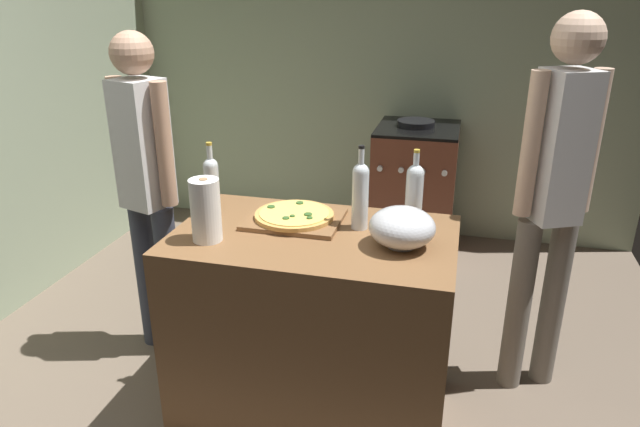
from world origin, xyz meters
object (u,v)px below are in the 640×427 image
object	(u,v)px
paper_towel_roll	(206,210)
wine_bottle_green	(414,191)
wine_bottle_dark	(212,184)
person_in_stripes	(147,181)
person_in_red	(554,190)
pizza	(294,215)
stove	(414,190)
wine_bottle_amber	(360,193)
mixing_bowl	(402,227)

from	to	relation	value
paper_towel_roll	wine_bottle_green	distance (m)	0.86
wine_bottle_dark	person_in_stripes	world-z (taller)	person_in_stripes
wine_bottle_green	person_in_red	distance (m)	0.62
pizza	person_in_red	size ratio (longest dim) A/B	0.20
pizza	wine_bottle_dark	bearing A→B (deg)	-178.04
wine_bottle_green	person_in_stripes	world-z (taller)	person_in_stripes
paper_towel_roll	stove	xyz separation A→B (m)	(0.64, 2.01, -0.54)
pizza	wine_bottle_amber	size ratio (longest dim) A/B	0.96
wine_bottle_amber	person_in_stripes	bearing A→B (deg)	170.61
mixing_bowl	wine_bottle_dark	bearing A→B (deg)	171.44
wine_bottle_dark	person_in_red	bearing A→B (deg)	14.10
wine_bottle_dark	person_in_red	xyz separation A→B (m)	(1.44, 0.36, -0.03)
mixing_bowl	wine_bottle_green	distance (m)	0.27
wine_bottle_green	person_in_stripes	bearing A→B (deg)	177.47
wine_bottle_dark	stove	xyz separation A→B (m)	(0.73, 1.76, -0.56)
wine_bottle_green	stove	bearing A→B (deg)	94.44
paper_towel_roll	wine_bottle_green	xyz separation A→B (m)	(0.77, 0.39, 0.01)
person_in_stripes	mixing_bowl	bearing A→B (deg)	-14.02
pizza	paper_towel_roll	distance (m)	0.40
mixing_bowl	person_in_stripes	bearing A→B (deg)	165.98
pizza	mixing_bowl	size ratio (longest dim) A/B	1.32
stove	person_in_stripes	xyz separation A→B (m)	(-1.17, -1.56, 0.47)
stove	person_in_red	distance (m)	1.65
wine_bottle_amber	stove	distance (m)	1.84
mixing_bowl	wine_bottle_amber	world-z (taller)	wine_bottle_amber
wine_bottle_green	wine_bottle_amber	world-z (taller)	wine_bottle_amber
wine_bottle_amber	pizza	bearing A→B (deg)	-179.98
paper_towel_roll	wine_bottle_amber	world-z (taller)	wine_bottle_amber
paper_towel_roll	wine_bottle_amber	distance (m)	0.62
paper_towel_roll	wine_bottle_green	size ratio (longest dim) A/B	0.80
person_in_red	paper_towel_roll	bearing A→B (deg)	-155.44
pizza	stove	distance (m)	1.84
person_in_red	stove	bearing A→B (deg)	116.86
person_in_stripes	wine_bottle_green	bearing A→B (deg)	-2.53
wine_bottle_dark	pizza	bearing A→B (deg)	1.96
wine_bottle_dark	person_in_red	distance (m)	1.48
pizza	wine_bottle_green	world-z (taller)	wine_bottle_green
mixing_bowl	paper_towel_roll	distance (m)	0.77
pizza	wine_bottle_dark	distance (m)	0.38
wine_bottle_green	wine_bottle_dark	size ratio (longest dim) A/B	0.97
paper_towel_roll	stove	size ratio (longest dim) A/B	0.27
wine_bottle_green	wine_bottle_dark	world-z (taller)	wine_bottle_dark
pizza	person_in_stripes	size ratio (longest dim) A/B	0.21
paper_towel_roll	person_in_red	distance (m)	1.49
pizza	wine_bottle_amber	bearing A→B (deg)	0.02
paper_towel_roll	wine_bottle_dark	size ratio (longest dim) A/B	0.78
wine_bottle_amber	person_in_stripes	distance (m)	1.10
mixing_bowl	paper_towel_roll	bearing A→B (deg)	-170.24
paper_towel_roll	mixing_bowl	bearing A→B (deg)	9.76
paper_towel_roll	stove	bearing A→B (deg)	72.26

